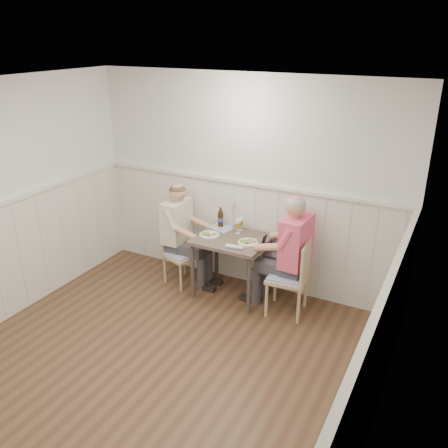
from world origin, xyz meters
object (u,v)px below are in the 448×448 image
object	(u,v)px
dining_table	(232,246)
diner_cream	(180,240)
chair_left	(180,251)
man_in_pink	(291,263)
grass_vase	(232,217)
beer_bottle	(221,218)
chair_right	(292,275)

from	to	relation	value
dining_table	diner_cream	bearing A→B (deg)	178.18
chair_left	man_in_pink	xyz separation A→B (m)	(1.47, 0.04, 0.15)
dining_table	diner_cream	distance (m)	0.75
dining_table	chair_left	distance (m)	0.75
diner_cream	grass_vase	size ratio (longest dim) A/B	3.58
man_in_pink	beer_bottle	world-z (taller)	man_in_pink
man_in_pink	chair_left	bearing A→B (deg)	-178.56
chair_right	diner_cream	xyz separation A→B (m)	(-1.54, 0.09, 0.06)
diner_cream	beer_bottle	bearing A→B (deg)	25.96
chair_right	man_in_pink	bearing A→B (deg)	123.24
man_in_pink	diner_cream	world-z (taller)	man_in_pink
chair_right	chair_left	xyz separation A→B (m)	(-1.51, 0.04, -0.05)
chair_right	grass_vase	bearing A→B (deg)	161.71
beer_bottle	grass_vase	xyz separation A→B (m)	(0.17, -0.02, 0.05)
dining_table	man_in_pink	size ratio (longest dim) A/B	0.59
dining_table	chair_right	size ratio (longest dim) A/B	0.93
dining_table	grass_vase	size ratio (longest dim) A/B	2.27
chair_left	beer_bottle	world-z (taller)	beer_bottle
chair_right	man_in_pink	xyz separation A→B (m)	(-0.05, 0.07, 0.10)
chair_right	diner_cream	bearing A→B (deg)	176.65
man_in_pink	diner_cream	xyz separation A→B (m)	(-1.49, 0.02, -0.04)
man_in_pink	grass_vase	xyz separation A→B (m)	(-0.86, 0.23, 0.32)
chair_right	grass_vase	world-z (taller)	grass_vase
diner_cream	beer_bottle	xyz separation A→B (m)	(0.46, 0.23, 0.31)
chair_left	diner_cream	size ratio (longest dim) A/B	0.61
chair_right	beer_bottle	size ratio (longest dim) A/B	3.56
man_in_pink	beer_bottle	size ratio (longest dim) A/B	5.57
man_in_pink	chair_right	bearing A→B (deg)	-56.76
beer_bottle	dining_table	bearing A→B (deg)	-41.40
diner_cream	man_in_pink	bearing A→B (deg)	-0.66
dining_table	beer_bottle	bearing A→B (deg)	138.60
chair_left	diner_cream	bearing A→B (deg)	113.77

